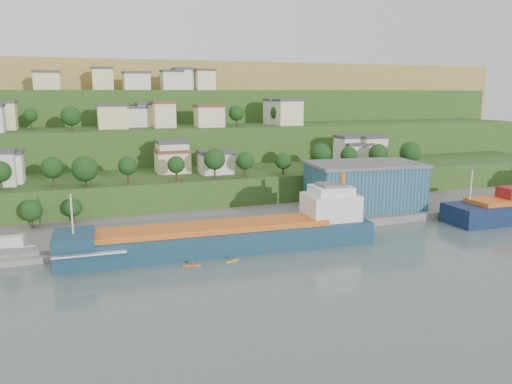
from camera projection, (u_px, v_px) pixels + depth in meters
name	position (u px, v px, depth m)	size (l,w,h in m)	color
ground	(264.00, 260.00, 103.37)	(500.00, 500.00, 0.00)	#4B5B58
quay	(296.00, 220.00, 135.85)	(220.00, 26.00, 4.00)	slate
hillside	(149.00, 159.00, 258.94)	(360.00, 210.61, 96.00)	#284719
cargo_ship_near	(232.00, 237.00, 109.76)	(69.12, 13.80, 17.66)	#123745
warehouse	(364.00, 185.00, 140.80)	(32.87, 22.24, 12.80)	navy
caravan	(8.00, 243.00, 105.71)	(6.28, 2.62, 2.93)	silver
dinghy	(26.00, 248.00, 105.81)	(4.00, 1.50, 0.80)	silver
kayak_orange	(192.00, 265.00, 99.78)	(3.57, 1.55, 0.88)	orange
kayak_yellow	(232.00, 260.00, 102.39)	(2.96, 1.71, 0.75)	yellow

